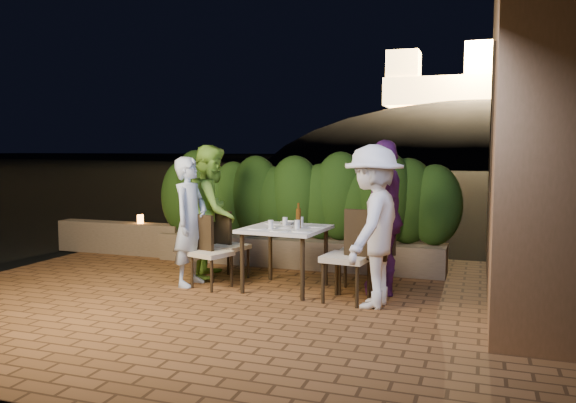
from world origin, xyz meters
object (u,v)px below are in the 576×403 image
at_px(diner_white, 373,226).
at_px(bowl, 288,223).
at_px(chair_right_front, 347,255).
at_px(diner_purple, 384,217).
at_px(chair_left_back, 230,245).
at_px(chair_right_back, 358,251).
at_px(parapet_lamp, 140,219).
at_px(diner_green, 212,211).
at_px(dining_table, 285,258).
at_px(diner_blue, 190,221).
at_px(chair_left_front, 211,252).
at_px(beer_bottle, 298,215).

bearing_deg(diner_white, bowl, -111.87).
xyz_separation_m(chair_right_front, diner_purple, (0.32, 0.51, 0.38)).
relative_size(chair_left_back, diner_purple, 0.49).
bearing_deg(chair_right_back, parapet_lamp, -20.73).
bearing_deg(diner_white, diner_green, -101.27).
distance_m(dining_table, parapet_lamp, 3.23).
distance_m(chair_left_back, diner_blue, 0.66).
distance_m(dining_table, chair_left_back, 0.92).
bearing_deg(chair_left_front, chair_right_back, 30.43).
xyz_separation_m(dining_table, chair_right_back, (0.85, 0.15, 0.11)).
bearing_deg(beer_bottle, chair_left_back, 164.09).
distance_m(dining_table, chair_right_back, 0.87).
height_order(chair_left_back, diner_blue, diner_blue).
bearing_deg(chair_right_front, beer_bottle, -16.04).
bearing_deg(beer_bottle, chair_right_back, 12.05).
height_order(diner_blue, parapet_lamp, diner_blue).
height_order(chair_right_front, diner_green, diner_green).
relative_size(beer_bottle, chair_left_front, 0.34).
bearing_deg(chair_left_front, diner_purple, 31.15).
xyz_separation_m(chair_left_back, diner_white, (1.98, -0.66, 0.42)).
xyz_separation_m(dining_table, diner_purple, (1.14, 0.23, 0.52)).
bearing_deg(diner_white, diner_purple, -175.31).
bearing_deg(diner_green, diner_purple, -105.14).
height_order(chair_left_front, chair_left_back, chair_left_front).
bearing_deg(diner_white, chair_right_back, -146.41).
height_order(dining_table, chair_right_back, chair_right_back).
xyz_separation_m(chair_left_back, diner_blue, (-0.32, -0.46, 0.35)).
distance_m(beer_bottle, diner_white, 1.02).
bearing_deg(diner_white, beer_bottle, -104.65).
distance_m(chair_left_front, diner_blue, 0.47).
distance_m(diner_green, parapet_lamp, 2.06).
bearing_deg(beer_bottle, dining_table, 179.61).
bearing_deg(bowl, beer_bottle, -49.84).
xyz_separation_m(bowl, chair_right_back, (0.91, -0.12, -0.28)).
height_order(beer_bottle, chair_right_front, beer_bottle).
distance_m(chair_left_back, chair_right_front, 1.78).
distance_m(chair_left_back, diner_purple, 2.05).
bearing_deg(diner_purple, diner_blue, -93.75).
xyz_separation_m(dining_table, bowl, (-0.06, 0.27, 0.40)).
bearing_deg(dining_table, chair_left_back, 161.31).
distance_m(chair_right_front, diner_blue, 2.02).
xyz_separation_m(diner_green, diner_white, (2.26, -0.73, -0.00)).
height_order(diner_green, diner_purple, diner_purple).
bearing_deg(diner_green, diner_white, -119.81).
xyz_separation_m(chair_right_back, parapet_lamp, (-3.78, 1.21, 0.08)).
relative_size(chair_left_back, diner_green, 0.51).
relative_size(dining_table, chair_left_front, 1.04).
xyz_separation_m(chair_right_back, diner_white, (0.26, -0.52, 0.38)).
relative_size(chair_right_front, diner_white, 0.60).
relative_size(chair_left_back, chair_right_front, 0.85).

